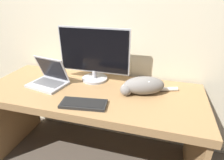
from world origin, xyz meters
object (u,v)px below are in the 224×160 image
external_keyboard (84,104)px  cat (143,85)px  laptop (49,79)px  monitor (94,55)px

external_keyboard → cat: cat is taller
laptop → external_keyboard: laptop is taller
external_keyboard → cat: size_ratio=0.78×
monitor → laptop: size_ratio=1.86×
laptop → cat: size_ratio=0.77×
laptop → monitor: bearing=41.4°
laptop → external_keyboard: size_ratio=1.00×
monitor → laptop: bearing=-149.6°
monitor → cat: (0.45, -0.14, -0.16)m
external_keyboard → cat: 0.47m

